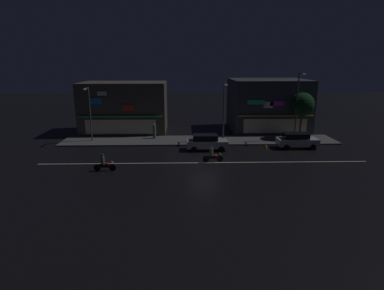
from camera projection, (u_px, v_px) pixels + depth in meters
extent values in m
plane|color=black|center=(204.00, 163.00, 30.03)|extent=(140.00, 140.00, 0.00)
cube|color=beige|center=(204.00, 163.00, 30.02)|extent=(30.56, 0.16, 0.01)
cube|color=#4C4C4F|center=(199.00, 140.00, 38.37)|extent=(32.17, 4.60, 0.14)
cube|color=#383A3F|center=(267.00, 105.00, 44.16)|extent=(10.01, 8.44, 6.84)
cube|color=yellow|center=(276.00, 116.00, 40.16)|extent=(9.51, 0.24, 0.12)
cube|color=white|center=(268.00, 105.00, 39.86)|extent=(1.18, 0.08, 0.79)
cube|color=#D83FD8|center=(277.00, 103.00, 39.84)|extent=(1.77, 0.08, 0.57)
cube|color=#33E572|center=(256.00, 102.00, 39.73)|extent=(2.13, 0.08, 0.55)
cube|color=beige|center=(275.00, 126.00, 40.55)|extent=(8.01, 0.06, 1.80)
cube|color=#4C443A|center=(125.00, 107.00, 42.75)|extent=(10.91, 6.56, 6.56)
cube|color=#33E572|center=(120.00, 117.00, 39.63)|extent=(10.37, 0.24, 0.12)
cube|color=white|center=(102.00, 94.00, 38.93)|extent=(1.12, 0.08, 0.50)
cube|color=red|center=(129.00, 108.00, 39.45)|extent=(1.35, 0.08, 0.73)
cube|color=#268CF2|center=(96.00, 101.00, 39.14)|extent=(1.40, 0.08, 0.76)
cube|color=beige|center=(121.00, 127.00, 40.01)|extent=(8.73, 0.06, 1.80)
cylinder|color=#47494C|center=(90.00, 114.00, 37.20)|extent=(0.16, 0.16, 6.23)
cube|color=#47494C|center=(86.00, 88.00, 35.77)|extent=(0.10, 1.40, 0.10)
ellipsoid|color=#F9E099|center=(84.00, 90.00, 35.11)|extent=(0.44, 0.32, 0.20)
cylinder|color=#47494C|center=(224.00, 112.00, 37.43)|extent=(0.16, 0.16, 6.66)
cube|color=#47494C|center=(225.00, 84.00, 35.95)|extent=(0.10, 1.40, 0.10)
ellipsoid|color=#F9E099|center=(226.00, 85.00, 35.29)|extent=(0.44, 0.32, 0.20)
cylinder|color=#47494C|center=(297.00, 107.00, 37.60)|extent=(0.16, 0.16, 7.81)
cube|color=#47494C|center=(302.00, 73.00, 35.98)|extent=(0.10, 1.40, 0.10)
ellipsoid|color=#F9E099|center=(304.00, 74.00, 35.32)|extent=(0.44, 0.32, 0.20)
cylinder|color=#4C664C|center=(154.00, 132.00, 38.91)|extent=(0.39, 0.39, 1.59)
sphere|color=tan|center=(154.00, 124.00, 38.68)|extent=(0.22, 0.22, 0.22)
cylinder|color=#473323|center=(300.00, 126.00, 39.06)|extent=(0.24, 0.24, 2.90)
sphere|color=black|center=(302.00, 105.00, 38.42)|extent=(2.85, 2.85, 2.85)
cube|color=silver|center=(297.00, 142.00, 35.02)|extent=(4.30, 1.78, 0.76)
cube|color=black|center=(296.00, 136.00, 34.85)|extent=(2.58, 1.57, 0.60)
cube|color=#F9F2CC|center=(314.00, 140.00, 35.64)|extent=(0.08, 0.20, 0.12)
cube|color=#F9F2CC|center=(319.00, 142.00, 34.47)|extent=(0.08, 0.20, 0.12)
cylinder|color=black|center=(307.00, 143.00, 36.02)|extent=(0.62, 0.20, 0.62)
cylinder|color=black|center=(313.00, 147.00, 34.30)|extent=(0.62, 0.20, 0.62)
cylinder|color=black|center=(282.00, 143.00, 35.94)|extent=(0.62, 0.20, 0.62)
cylinder|color=black|center=(287.00, 147.00, 34.22)|extent=(0.62, 0.20, 0.62)
cube|color=#9EA0A5|center=(207.00, 144.00, 34.24)|extent=(4.30, 1.78, 0.76)
cube|color=black|center=(205.00, 137.00, 34.07)|extent=(2.58, 1.57, 0.60)
cube|color=#F9F2CC|center=(226.00, 141.00, 34.86)|extent=(0.08, 0.20, 0.12)
cube|color=#F9F2CC|center=(228.00, 144.00, 33.69)|extent=(0.08, 0.20, 0.12)
cylinder|color=black|center=(219.00, 145.00, 35.24)|extent=(0.62, 0.20, 0.62)
cylinder|color=black|center=(221.00, 149.00, 33.52)|extent=(0.62, 0.20, 0.62)
cylinder|color=black|center=(193.00, 145.00, 35.16)|extent=(0.62, 0.20, 0.62)
cylinder|color=black|center=(194.00, 149.00, 33.44)|extent=(0.62, 0.20, 0.62)
cylinder|color=black|center=(220.00, 159.00, 30.20)|extent=(0.60, 0.08, 0.60)
cylinder|color=black|center=(206.00, 159.00, 30.17)|extent=(0.60, 0.10, 0.60)
cube|color=black|center=(213.00, 158.00, 30.16)|extent=(1.30, 0.14, 0.20)
ellipsoid|color=red|center=(215.00, 156.00, 30.11)|extent=(0.44, 0.26, 0.24)
cube|color=black|center=(211.00, 156.00, 30.12)|extent=(0.56, 0.22, 0.10)
cylinder|color=slate|center=(219.00, 153.00, 30.07)|extent=(0.03, 0.60, 0.03)
sphere|color=white|center=(220.00, 154.00, 30.09)|extent=(0.14, 0.14, 0.14)
cylinder|color=#4C664C|center=(211.00, 152.00, 30.02)|extent=(0.32, 0.32, 0.70)
sphere|color=#333338|center=(212.00, 147.00, 29.91)|extent=(0.22, 0.22, 0.22)
cylinder|color=black|center=(113.00, 167.00, 27.77)|extent=(0.60, 0.08, 0.60)
cylinder|color=black|center=(97.00, 168.00, 27.73)|extent=(0.60, 0.10, 0.60)
cube|color=black|center=(105.00, 166.00, 27.72)|extent=(1.30, 0.14, 0.20)
ellipsoid|color=red|center=(107.00, 164.00, 27.68)|extent=(0.44, 0.26, 0.24)
cube|color=black|center=(102.00, 165.00, 27.68)|extent=(0.56, 0.22, 0.10)
cylinder|color=slate|center=(112.00, 161.00, 27.63)|extent=(0.03, 0.60, 0.03)
sphere|color=white|center=(113.00, 162.00, 27.66)|extent=(0.14, 0.14, 0.14)
cylinder|color=#4C664C|center=(103.00, 160.00, 27.58)|extent=(0.32, 0.32, 0.70)
sphere|color=#333338|center=(102.00, 155.00, 27.47)|extent=(0.22, 0.22, 0.22)
cone|color=orange|center=(266.00, 145.00, 35.23)|extent=(0.36, 0.36, 0.55)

